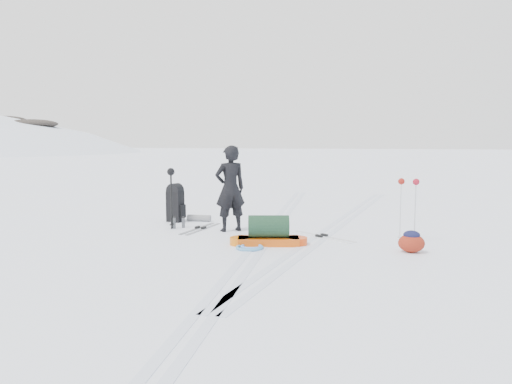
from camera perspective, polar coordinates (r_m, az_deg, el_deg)
ground at (r=10.80m, az=1.17°, el=-5.11°), size 200.00×200.00×0.00m
ski_tracks at (r=11.54m, az=5.10°, el=-4.39°), size 3.38×17.97×0.01m
skier at (r=11.32m, az=-2.98°, el=0.40°), size 0.85×0.80×1.95m
pulk_sled at (r=9.94m, az=1.44°, el=-4.76°), size 1.61×0.80×0.59m
expedition_rucksack at (r=12.82m, az=-8.87°, el=-1.36°), size 1.08×0.48×0.98m
ski_poles_black at (r=11.72m, az=-9.70°, el=1.46°), size 0.18×0.21×1.43m
ski_poles_silver at (r=10.49m, az=17.03°, el=0.34°), size 0.41×0.19×1.31m
touring_skis_grey at (r=11.76m, az=-6.36°, el=-4.16°), size 0.46×1.66×0.06m
touring_skis_white at (r=10.82m, az=7.51°, el=-5.07°), size 1.52×1.18×0.06m
rope_coil at (r=9.62m, az=-0.66°, el=-6.31°), size 0.54×0.54×0.06m
small_daypack at (r=9.71m, az=17.34°, el=-5.46°), size 0.60×0.57×0.41m
thermos_pair at (r=11.93m, az=-8.84°, el=-3.45°), size 0.27×0.21×0.29m
stuff_sack at (r=11.38m, az=1.25°, el=-4.01°), size 0.33×0.25×0.20m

